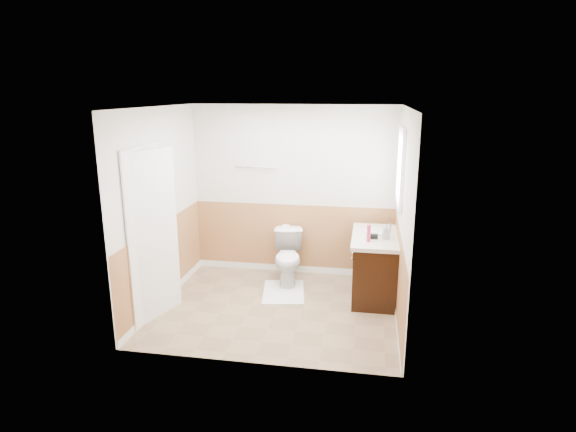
% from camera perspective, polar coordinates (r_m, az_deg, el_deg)
% --- Properties ---
extents(floor, '(3.00, 3.00, 0.00)m').
position_cam_1_polar(floor, '(6.21, -1.33, -10.87)').
color(floor, '#8C7051').
rests_on(floor, ground).
extents(ceiling, '(3.00, 3.00, 0.00)m').
position_cam_1_polar(ceiling, '(5.60, -1.48, 12.87)').
color(ceiling, white).
rests_on(ceiling, floor).
extents(wall_back, '(3.00, 0.00, 3.00)m').
position_cam_1_polar(wall_back, '(7.02, 0.65, 2.97)').
color(wall_back, silver).
rests_on(wall_back, floor).
extents(wall_front, '(3.00, 0.00, 3.00)m').
position_cam_1_polar(wall_front, '(4.56, -4.55, -3.61)').
color(wall_front, silver).
rests_on(wall_front, floor).
extents(wall_left, '(0.00, 3.00, 3.00)m').
position_cam_1_polar(wall_left, '(6.24, -15.05, 0.95)').
color(wall_left, silver).
rests_on(wall_left, floor).
extents(wall_right, '(0.00, 3.00, 3.00)m').
position_cam_1_polar(wall_right, '(5.69, 13.60, -0.26)').
color(wall_right, silver).
rests_on(wall_right, floor).
extents(wainscot_back, '(3.00, 0.00, 3.00)m').
position_cam_1_polar(wainscot_back, '(7.20, 0.62, -2.90)').
color(wainscot_back, '#AD6F45').
rests_on(wainscot_back, floor).
extents(wainscot_front, '(3.00, 0.00, 3.00)m').
position_cam_1_polar(wainscot_front, '(4.86, -4.34, -11.99)').
color(wainscot_front, '#AD6F45').
rests_on(wainscot_front, floor).
extents(wainscot_left, '(0.00, 2.60, 2.60)m').
position_cam_1_polar(wainscot_left, '(6.45, -14.51, -5.55)').
color(wainscot_left, '#AD6F45').
rests_on(wainscot_left, floor).
extents(wainscot_right, '(0.00, 2.60, 2.60)m').
position_cam_1_polar(wainscot_right, '(5.92, 13.04, -7.29)').
color(wainscot_right, '#AD6F45').
rests_on(wainscot_right, floor).
extents(toilet, '(0.53, 0.79, 0.75)m').
position_cam_1_polar(toilet, '(6.83, 0.03, -5.01)').
color(toilet, white).
rests_on(toilet, floor).
extents(bath_mat, '(0.67, 0.88, 0.02)m').
position_cam_1_polar(bath_mat, '(6.62, -0.53, -9.06)').
color(bath_mat, white).
rests_on(bath_mat, floor).
extents(vanity_cabinet, '(0.55, 1.10, 0.80)m').
position_cam_1_polar(vanity_cabinet, '(6.49, 10.30, -6.09)').
color(vanity_cabinet, black).
rests_on(vanity_cabinet, floor).
extents(vanity_knob_left, '(0.03, 0.03, 0.03)m').
position_cam_1_polar(vanity_knob_left, '(6.35, 7.65, -5.02)').
color(vanity_knob_left, silver).
rests_on(vanity_knob_left, vanity_cabinet).
extents(vanity_knob_right, '(0.03, 0.03, 0.03)m').
position_cam_1_polar(vanity_knob_right, '(6.54, 7.72, -4.44)').
color(vanity_knob_right, silver).
rests_on(vanity_knob_right, vanity_cabinet).
extents(countertop, '(0.60, 1.15, 0.05)m').
position_cam_1_polar(countertop, '(6.36, 10.38, -2.50)').
color(countertop, silver).
rests_on(countertop, vanity_cabinet).
extents(sink_basin, '(0.36, 0.36, 0.02)m').
position_cam_1_polar(sink_basin, '(6.49, 10.48, -1.82)').
color(sink_basin, silver).
rests_on(sink_basin, countertop).
extents(faucet, '(0.02, 0.02, 0.14)m').
position_cam_1_polar(faucet, '(6.48, 12.09, -1.38)').
color(faucet, silver).
rests_on(faucet, countertop).
extents(lotion_bottle, '(0.05, 0.05, 0.22)m').
position_cam_1_polar(lotion_bottle, '(6.04, 9.60, -2.05)').
color(lotion_bottle, '#C03152').
rests_on(lotion_bottle, countertop).
extents(soap_dispenser, '(0.09, 0.10, 0.19)m').
position_cam_1_polar(soap_dispenser, '(6.20, 11.64, -1.83)').
color(soap_dispenser, gray).
rests_on(soap_dispenser, countertop).
extents(hair_dryer_body, '(0.14, 0.07, 0.07)m').
position_cam_1_polar(hair_dryer_body, '(6.19, 10.04, -2.38)').
color(hair_dryer_body, black).
rests_on(hair_dryer_body, countertop).
extents(hair_dryer_handle, '(0.03, 0.03, 0.07)m').
position_cam_1_polar(hair_dryer_handle, '(6.25, 9.76, -2.47)').
color(hair_dryer_handle, black).
rests_on(hair_dryer_handle, countertop).
extents(mirror_panel, '(0.02, 0.35, 0.90)m').
position_cam_1_polar(mirror_panel, '(6.70, 12.98, 4.63)').
color(mirror_panel, silver).
rests_on(mirror_panel, wall_right).
extents(window_frame, '(0.04, 0.80, 1.00)m').
position_cam_1_polar(window_frame, '(6.16, 13.27, 5.64)').
color(window_frame, white).
rests_on(window_frame, wall_right).
extents(window_glass, '(0.01, 0.70, 0.90)m').
position_cam_1_polar(window_glass, '(6.16, 13.42, 5.64)').
color(window_glass, white).
rests_on(window_glass, wall_right).
extents(door, '(0.29, 0.78, 2.04)m').
position_cam_1_polar(door, '(5.86, -15.82, -2.31)').
color(door, white).
rests_on(door, wall_left).
extents(door_frame, '(0.02, 0.92, 2.10)m').
position_cam_1_polar(door_frame, '(5.89, -16.50, -2.17)').
color(door_frame, white).
rests_on(door_frame, wall_left).
extents(door_knob, '(0.06, 0.06, 0.06)m').
position_cam_1_polar(door_knob, '(6.14, -13.97, -2.09)').
color(door_knob, silver).
rests_on(door_knob, door).
extents(towel_bar, '(0.62, 0.02, 0.02)m').
position_cam_1_polar(towel_bar, '(7.02, -3.87, 5.83)').
color(towel_bar, silver).
rests_on(towel_bar, wall_back).
extents(tp_holder_bar, '(0.14, 0.02, 0.02)m').
position_cam_1_polar(tp_holder_bar, '(7.10, -0.25, -1.46)').
color(tp_holder_bar, silver).
rests_on(tp_holder_bar, wall_back).
extents(tp_roll, '(0.10, 0.11, 0.11)m').
position_cam_1_polar(tp_roll, '(7.10, -0.25, -1.46)').
color(tp_roll, white).
rests_on(tp_roll, tp_holder_bar).
extents(tp_sheet, '(0.10, 0.01, 0.16)m').
position_cam_1_polar(tp_sheet, '(7.14, -0.25, -2.31)').
color(tp_sheet, white).
rests_on(tp_sheet, tp_roll).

